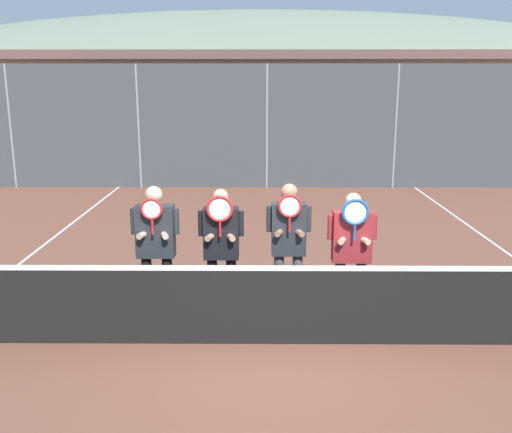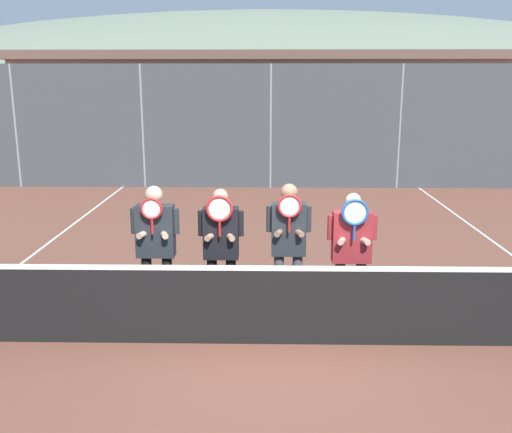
{
  "view_description": "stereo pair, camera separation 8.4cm",
  "coord_description": "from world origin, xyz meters",
  "px_view_note": "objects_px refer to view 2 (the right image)",
  "views": [
    {
      "loc": [
        -0.19,
        -6.19,
        3.05
      ],
      "look_at": [
        -0.24,
        0.95,
        1.32
      ],
      "focal_mm": 40.0,
      "sensor_mm": 36.0,
      "label": 1
    },
    {
      "loc": [
        -0.11,
        -6.19,
        3.05
      ],
      "look_at": [
        -0.24,
        0.95,
        1.32
      ],
      "focal_mm": 40.0,
      "sensor_mm": 36.0,
      "label": 2
    }
  ],
  "objects_px": {
    "player_center_right": "(289,239)",
    "car_right_of_center": "(508,144)",
    "player_rightmost": "(352,247)",
    "player_leftmost": "(156,241)",
    "car_center": "(352,143)",
    "car_far_left": "(59,143)",
    "car_left_of_center": "(207,144)",
    "player_center_left": "(221,244)"
  },
  "relations": [
    {
      "from": "player_leftmost",
      "to": "car_right_of_center",
      "type": "bearing_deg",
      "value": 52.42
    },
    {
      "from": "player_leftmost",
      "to": "car_far_left",
      "type": "distance_m",
      "value": 13.44
    },
    {
      "from": "player_center_right",
      "to": "car_center",
      "type": "relative_size",
      "value": 0.41
    },
    {
      "from": "car_far_left",
      "to": "car_center",
      "type": "bearing_deg",
      "value": 0.9
    },
    {
      "from": "player_leftmost",
      "to": "player_center_left",
      "type": "height_order",
      "value": "player_leftmost"
    },
    {
      "from": "player_center_left",
      "to": "car_center",
      "type": "height_order",
      "value": "car_center"
    },
    {
      "from": "car_center",
      "to": "player_rightmost",
      "type": "bearing_deg",
      "value": -98.22
    },
    {
      "from": "player_rightmost",
      "to": "car_center",
      "type": "distance_m",
      "value": 12.57
    },
    {
      "from": "player_center_left",
      "to": "car_left_of_center",
      "type": "xyz_separation_m",
      "value": [
        -1.46,
        12.36,
        -0.14
      ]
    },
    {
      "from": "car_center",
      "to": "player_center_left",
      "type": "bearing_deg",
      "value": -105.52
    },
    {
      "from": "player_rightmost",
      "to": "car_far_left",
      "type": "height_order",
      "value": "car_far_left"
    },
    {
      "from": "player_rightmost",
      "to": "car_right_of_center",
      "type": "bearing_deg",
      "value": 60.53
    },
    {
      "from": "car_far_left",
      "to": "car_right_of_center",
      "type": "bearing_deg",
      "value": 0.39
    },
    {
      "from": "player_rightmost",
      "to": "player_center_right",
      "type": "bearing_deg",
      "value": 169.31
    },
    {
      "from": "player_leftmost",
      "to": "car_center",
      "type": "relative_size",
      "value": 0.41
    },
    {
      "from": "player_center_left",
      "to": "car_center",
      "type": "xyz_separation_m",
      "value": [
        3.44,
        12.38,
        -0.1
      ]
    },
    {
      "from": "player_center_right",
      "to": "car_right_of_center",
      "type": "height_order",
      "value": "car_right_of_center"
    },
    {
      "from": "car_left_of_center",
      "to": "player_center_left",
      "type": "bearing_deg",
      "value": -83.28
    },
    {
      "from": "player_center_left",
      "to": "player_center_right",
      "type": "distance_m",
      "value": 0.86
    },
    {
      "from": "player_center_right",
      "to": "car_center",
      "type": "xyz_separation_m",
      "value": [
        2.58,
        12.29,
        -0.13
      ]
    },
    {
      "from": "player_leftmost",
      "to": "player_center_left",
      "type": "xyz_separation_m",
      "value": [
        0.83,
        -0.02,
        -0.03
      ]
    },
    {
      "from": "player_center_left",
      "to": "car_right_of_center",
      "type": "bearing_deg",
      "value": 54.97
    },
    {
      "from": "car_center",
      "to": "car_right_of_center",
      "type": "height_order",
      "value": "car_center"
    },
    {
      "from": "player_center_left",
      "to": "player_center_right",
      "type": "bearing_deg",
      "value": 5.63
    },
    {
      "from": "player_rightmost",
      "to": "car_center",
      "type": "relative_size",
      "value": 0.39
    },
    {
      "from": "car_left_of_center",
      "to": "car_center",
      "type": "xyz_separation_m",
      "value": [
        4.89,
        0.02,
        0.04
      ]
    },
    {
      "from": "car_left_of_center",
      "to": "car_center",
      "type": "distance_m",
      "value": 4.89
    },
    {
      "from": "car_center",
      "to": "player_center_right",
      "type": "bearing_deg",
      "value": -101.85
    },
    {
      "from": "car_far_left",
      "to": "car_left_of_center",
      "type": "distance_m",
      "value": 5.01
    },
    {
      "from": "car_far_left",
      "to": "car_left_of_center",
      "type": "relative_size",
      "value": 1.11
    },
    {
      "from": "player_rightmost",
      "to": "car_far_left",
      "type": "bearing_deg",
      "value": 123.41
    },
    {
      "from": "player_rightmost",
      "to": "car_left_of_center",
      "type": "xyz_separation_m",
      "value": [
        -3.1,
        12.42,
        -0.12
      ]
    },
    {
      "from": "car_left_of_center",
      "to": "car_center",
      "type": "height_order",
      "value": "car_center"
    },
    {
      "from": "player_leftmost",
      "to": "player_center_right",
      "type": "xyz_separation_m",
      "value": [
        1.69,
        0.07,
        0.0
      ]
    },
    {
      "from": "player_rightmost",
      "to": "player_center_left",
      "type": "bearing_deg",
      "value": 177.79
    },
    {
      "from": "player_center_left",
      "to": "car_center",
      "type": "bearing_deg",
      "value": 74.48
    },
    {
      "from": "player_rightmost",
      "to": "car_right_of_center",
      "type": "xyz_separation_m",
      "value": [
        7.0,
        12.39,
        -0.1
      ]
    },
    {
      "from": "player_leftmost",
      "to": "car_left_of_center",
      "type": "relative_size",
      "value": 0.43
    },
    {
      "from": "player_center_left",
      "to": "car_center",
      "type": "distance_m",
      "value": 12.85
    },
    {
      "from": "player_rightmost",
      "to": "car_left_of_center",
      "type": "distance_m",
      "value": 12.8
    },
    {
      "from": "car_left_of_center",
      "to": "car_far_left",
      "type": "bearing_deg",
      "value": -178.43
    },
    {
      "from": "car_left_of_center",
      "to": "car_center",
      "type": "bearing_deg",
      "value": 0.23
    }
  ]
}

